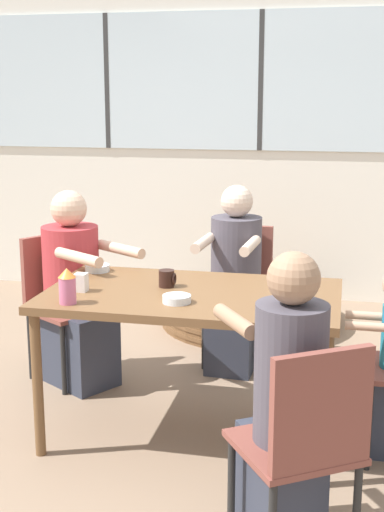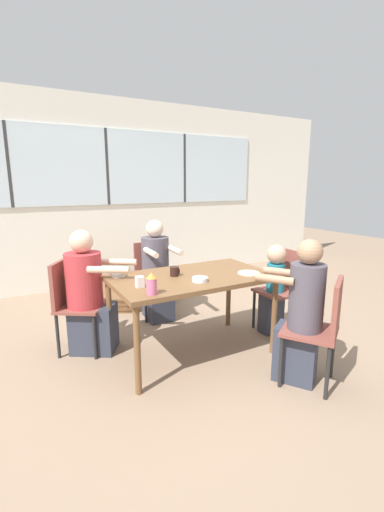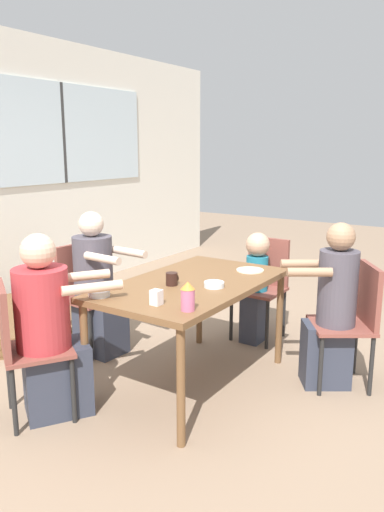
# 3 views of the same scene
# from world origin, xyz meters

# --- Properties ---
(ground_plane) EXTENTS (16.00, 16.00, 0.00)m
(ground_plane) POSITION_xyz_m (0.00, 0.00, 0.00)
(ground_plane) COLOR #8C725B
(wall_back_with_windows) EXTENTS (8.40, 0.08, 2.80)m
(wall_back_with_windows) POSITION_xyz_m (0.00, 2.64, 1.43)
(wall_back_with_windows) COLOR white
(wall_back_with_windows) RESTS_ON ground_plane
(dining_table) EXTENTS (1.43, 0.83, 0.75)m
(dining_table) POSITION_xyz_m (0.00, 0.00, 0.68)
(dining_table) COLOR brown
(dining_table) RESTS_ON ground_plane
(chair_for_woman_green_shirt) EXTENTS (0.55, 0.55, 0.87)m
(chair_for_woman_green_shirt) POSITION_xyz_m (0.62, -0.94, 0.52)
(chair_for_woman_green_shirt) COLOR brown
(chair_for_woman_green_shirt) RESTS_ON ground_plane
(chair_for_man_blue_shirt) EXTENTS (0.42, 0.42, 0.87)m
(chair_for_man_blue_shirt) POSITION_xyz_m (0.07, 1.13, 0.52)
(chair_for_man_blue_shirt) COLOR brown
(chair_for_man_blue_shirt) RESTS_ON ground_plane
(chair_for_man_teal_shirt) EXTENTS (0.55, 0.55, 0.87)m
(chair_for_man_teal_shirt) POSITION_xyz_m (-0.95, 0.60, 0.52)
(chair_for_man_teal_shirt) COLOR brown
(chair_for_man_teal_shirt) RESTS_ON ground_plane
(chair_for_toddler) EXTENTS (0.40, 0.40, 0.87)m
(chair_for_toddler) POSITION_xyz_m (1.13, -0.01, 0.52)
(chair_for_toddler) COLOR brown
(chair_for_toddler) RESTS_ON ground_plane
(person_woman_green_shirt) EXTENTS (0.49, 0.55, 1.16)m
(person_woman_green_shirt) POSITION_xyz_m (0.53, -0.81, 0.54)
(person_woman_green_shirt) COLOR #333847
(person_woman_green_shirt) RESTS_ON ground_plane
(person_man_blue_shirt) EXTENTS (0.36, 0.61, 1.16)m
(person_man_blue_shirt) POSITION_xyz_m (0.06, 0.96, 0.52)
(person_man_blue_shirt) COLOR #333847
(person_man_blue_shirt) RESTS_ON ground_plane
(person_man_teal_shirt) EXTENTS (0.67, 0.59, 1.16)m
(person_man_teal_shirt) POSITION_xyz_m (-0.81, 0.51, 0.52)
(person_man_teal_shirt) COLOR #333847
(person_man_teal_shirt) RESTS_ON ground_plane
(person_toddler) EXTENTS (0.36, 0.21, 0.95)m
(person_toddler) POSITION_xyz_m (0.98, -0.01, 0.48)
(person_toddler) COLOR #333847
(person_toddler) RESTS_ON ground_plane
(coffee_mug) EXTENTS (0.08, 0.08, 0.09)m
(coffee_mug) POSITION_xyz_m (-0.14, 0.07, 0.79)
(coffee_mug) COLOR black
(coffee_mug) RESTS_ON dining_table
(sippy_cup) EXTENTS (0.08, 0.08, 0.17)m
(sippy_cup) POSITION_xyz_m (-0.52, -0.31, 0.84)
(sippy_cup) COLOR #CC668C
(sippy_cup) RESTS_ON dining_table
(milk_carton_small) EXTENTS (0.06, 0.06, 0.09)m
(milk_carton_small) POSITION_xyz_m (-0.53, -0.10, 0.80)
(milk_carton_small) COLOR silver
(milk_carton_small) RESTS_ON dining_table
(bowl_white_shallow) EXTENTS (0.13, 0.13, 0.04)m
(bowl_white_shallow) POSITION_xyz_m (-0.59, 0.29, 0.77)
(bowl_white_shallow) COLOR silver
(bowl_white_shallow) RESTS_ON dining_table
(bowl_cereal) EXTENTS (0.13, 0.13, 0.04)m
(bowl_cereal) POSITION_xyz_m (-0.03, -0.19, 0.77)
(bowl_cereal) COLOR silver
(bowl_cereal) RESTS_ON dining_table
(plate_tortillas) EXTENTS (0.20, 0.20, 0.01)m
(plate_tortillas) POSITION_xyz_m (0.49, -0.19, 0.76)
(plate_tortillas) COLOR beige
(plate_tortillas) RESTS_ON dining_table
(folded_table_stack) EXTENTS (1.33, 1.33, 0.18)m
(folded_table_stack) POSITION_xyz_m (0.04, 1.85, 0.09)
(folded_table_stack) COLOR brown
(folded_table_stack) RESTS_ON ground_plane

